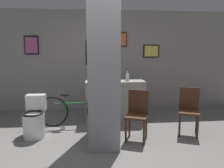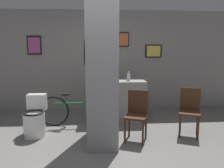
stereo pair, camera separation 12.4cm
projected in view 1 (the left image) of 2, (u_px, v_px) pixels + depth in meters
ground_plane at (99, 153)px, 3.39m from camera, size 14.00×14.00×0.00m
wall_back at (95, 61)px, 5.77m from camera, size 8.00×0.09×2.60m
pillar_center at (102, 67)px, 3.65m from camera, size 0.53×0.94×2.60m
counter_shelf at (115, 101)px, 4.89m from camera, size 1.30×0.44×0.91m
toilet at (34, 119)px, 4.02m from camera, size 0.39×0.55×0.75m
chair_near_pillar at (137, 113)px, 3.85m from camera, size 0.47×0.47×0.88m
chair_by_doorway at (189, 109)px, 4.11m from camera, size 0.48×0.48×0.88m
bicycle at (78, 110)px, 4.56m from camera, size 1.66×0.42×0.69m
bottle_tall at (128, 77)px, 4.84m from camera, size 0.07×0.07×0.25m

